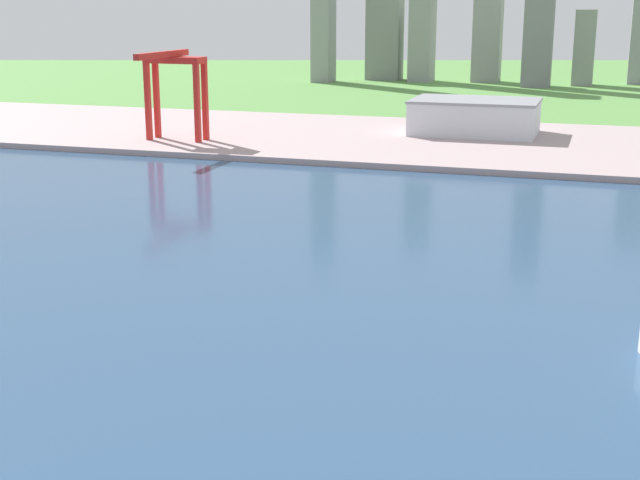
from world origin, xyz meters
TOP-DOWN VIEW (x-y plane):
  - ground_plane at (0.00, 300.00)m, footprint 2400.00×2400.00m
  - water_bay at (0.00, 240.00)m, footprint 840.00×360.00m
  - industrial_pier at (0.00, 490.00)m, footprint 840.00×140.00m
  - port_crane_red at (-152.83, 449.08)m, footprint 25.97×44.37m
  - warehouse_main at (-31.42, 510.89)m, footprint 57.16×39.78m
  - distant_skyline at (-76.20, 817.71)m, footprint 266.83×73.28m

SIDE VIEW (x-z plane):
  - ground_plane at x=0.00m, z-range 0.00..0.00m
  - water_bay at x=0.00m, z-range 0.00..0.15m
  - industrial_pier at x=0.00m, z-range 0.00..2.50m
  - warehouse_main at x=-31.42m, z-range 2.52..18.29m
  - port_crane_red at x=-152.83m, z-range 11.32..49.98m
  - distant_skyline at x=-76.20m, z-range -15.67..137.13m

